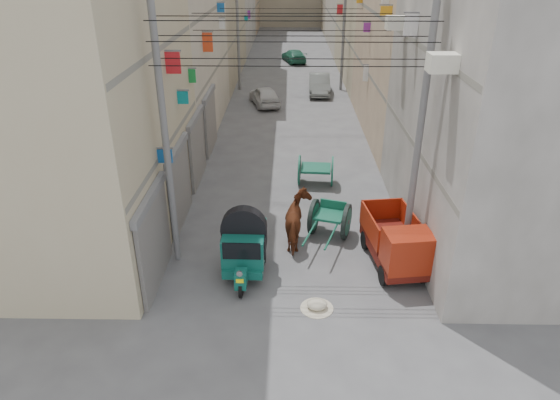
{
  "coord_description": "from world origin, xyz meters",
  "views": [
    {
      "loc": [
        -0.08,
        -7.43,
        8.81
      ],
      "look_at": [
        -0.34,
        6.5,
        1.87
      ],
      "focal_mm": 32.0,
      "sensor_mm": 36.0,
      "label": 1
    }
  ],
  "objects_px": {
    "tonga_cart": "(330,218)",
    "second_cart": "(316,170)",
    "feed_sack": "(317,304)",
    "distant_car_green": "(294,56)",
    "horse": "(299,221)",
    "distant_car_white": "(265,96)",
    "auto_rickshaw": "(244,244)",
    "mini_truck": "(398,247)",
    "distant_car_grey": "(319,84)"
  },
  "relations": [
    {
      "from": "mini_truck",
      "to": "horse",
      "type": "height_order",
      "value": "mini_truck"
    },
    {
      "from": "tonga_cart",
      "to": "feed_sack",
      "type": "xyz_separation_m",
      "value": [
        -0.62,
        -4.02,
        -0.5
      ]
    },
    {
      "from": "auto_rickshaw",
      "to": "distant_car_grey",
      "type": "bearing_deg",
      "value": 82.18
    },
    {
      "from": "distant_car_white",
      "to": "distant_car_green",
      "type": "relative_size",
      "value": 0.94
    },
    {
      "from": "tonga_cart",
      "to": "auto_rickshaw",
      "type": "bearing_deg",
      "value": -121.96
    },
    {
      "from": "distant_car_grey",
      "to": "horse",
      "type": "bearing_deg",
      "value": -93.53
    },
    {
      "from": "tonga_cart",
      "to": "distant_car_green",
      "type": "bearing_deg",
      "value": 109.86
    },
    {
      "from": "feed_sack",
      "to": "distant_car_green",
      "type": "relative_size",
      "value": 0.15
    },
    {
      "from": "feed_sack",
      "to": "distant_car_green",
      "type": "distance_m",
      "value": 34.4
    },
    {
      "from": "distant_car_green",
      "to": "horse",
      "type": "bearing_deg",
      "value": 75.1
    },
    {
      "from": "feed_sack",
      "to": "distant_car_grey",
      "type": "distance_m",
      "value": 23.38
    },
    {
      "from": "auto_rickshaw",
      "to": "distant_car_white",
      "type": "distance_m",
      "value": 18.69
    },
    {
      "from": "tonga_cart",
      "to": "distant_car_white",
      "type": "height_order",
      "value": "tonga_cart"
    },
    {
      "from": "auto_rickshaw",
      "to": "tonga_cart",
      "type": "relative_size",
      "value": 0.82
    },
    {
      "from": "distant_car_green",
      "to": "tonga_cart",
      "type": "bearing_deg",
      "value": 77.13
    },
    {
      "from": "tonga_cart",
      "to": "distant_car_white",
      "type": "xyz_separation_m",
      "value": [
        -3.0,
        16.39,
        -0.04
      ]
    },
    {
      "from": "horse",
      "to": "tonga_cart",
      "type": "bearing_deg",
      "value": -151.32
    },
    {
      "from": "mini_truck",
      "to": "auto_rickshaw",
      "type": "bearing_deg",
      "value": 174.43
    },
    {
      "from": "auto_rickshaw",
      "to": "second_cart",
      "type": "height_order",
      "value": "auto_rickshaw"
    },
    {
      "from": "auto_rickshaw",
      "to": "feed_sack",
      "type": "bearing_deg",
      "value": -38.15
    },
    {
      "from": "distant_car_grey",
      "to": "auto_rickshaw",
      "type": "bearing_deg",
      "value": -97.47
    },
    {
      "from": "second_cart",
      "to": "distant_car_green",
      "type": "bearing_deg",
      "value": 96.27
    },
    {
      "from": "distant_car_white",
      "to": "horse",
      "type": "bearing_deg",
      "value": 79.93
    },
    {
      "from": "feed_sack",
      "to": "mini_truck",
      "type": "bearing_deg",
      "value": 36.86
    },
    {
      "from": "feed_sack",
      "to": "distant_car_white",
      "type": "distance_m",
      "value": 20.55
    },
    {
      "from": "distant_car_grey",
      "to": "distant_car_green",
      "type": "relative_size",
      "value": 1.05
    },
    {
      "from": "feed_sack",
      "to": "auto_rickshaw",
      "type": "bearing_deg",
      "value": 140.79
    },
    {
      "from": "auto_rickshaw",
      "to": "second_cart",
      "type": "distance_m",
      "value": 6.93
    },
    {
      "from": "horse",
      "to": "distant_car_white",
      "type": "bearing_deg",
      "value": -83.5
    },
    {
      "from": "horse",
      "to": "mini_truck",
      "type": "bearing_deg",
      "value": 152.45
    },
    {
      "from": "second_cart",
      "to": "distant_car_white",
      "type": "relative_size",
      "value": 0.43
    },
    {
      "from": "horse",
      "to": "auto_rickshaw",
      "type": "bearing_deg",
      "value": 46.0
    },
    {
      "from": "auto_rickshaw",
      "to": "distant_car_grey",
      "type": "relative_size",
      "value": 0.6
    },
    {
      "from": "feed_sack",
      "to": "horse",
      "type": "height_order",
      "value": "horse"
    },
    {
      "from": "distant_car_white",
      "to": "distant_car_grey",
      "type": "bearing_deg",
      "value": -157.73
    },
    {
      "from": "feed_sack",
      "to": "distant_car_grey",
      "type": "xyz_separation_m",
      "value": [
        1.27,
        23.34,
        0.51
      ]
    },
    {
      "from": "feed_sack",
      "to": "distant_car_green",
      "type": "bearing_deg",
      "value": 90.68
    },
    {
      "from": "tonga_cart",
      "to": "horse",
      "type": "relative_size",
      "value": 1.45
    },
    {
      "from": "feed_sack",
      "to": "horse",
      "type": "relative_size",
      "value": 0.28
    },
    {
      "from": "tonga_cart",
      "to": "second_cart",
      "type": "relative_size",
      "value": 1.9
    },
    {
      "from": "tonga_cart",
      "to": "second_cart",
      "type": "height_order",
      "value": "second_cart"
    },
    {
      "from": "mini_truck",
      "to": "distant_car_green",
      "type": "height_order",
      "value": "mini_truck"
    },
    {
      "from": "distant_car_white",
      "to": "tonga_cart",
      "type": "bearing_deg",
      "value": 83.82
    },
    {
      "from": "auto_rickshaw",
      "to": "mini_truck",
      "type": "distance_m",
      "value": 4.63
    },
    {
      "from": "tonga_cart",
      "to": "distant_car_green",
      "type": "relative_size",
      "value": 0.77
    },
    {
      "from": "mini_truck",
      "to": "feed_sack",
      "type": "height_order",
      "value": "mini_truck"
    },
    {
      "from": "mini_truck",
      "to": "distant_car_green",
      "type": "distance_m",
      "value": 32.64
    },
    {
      "from": "mini_truck",
      "to": "distant_car_white",
      "type": "distance_m",
      "value": 19.16
    },
    {
      "from": "feed_sack",
      "to": "distant_car_grey",
      "type": "relative_size",
      "value": 0.14
    },
    {
      "from": "horse",
      "to": "distant_car_grey",
      "type": "height_order",
      "value": "horse"
    }
  ]
}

